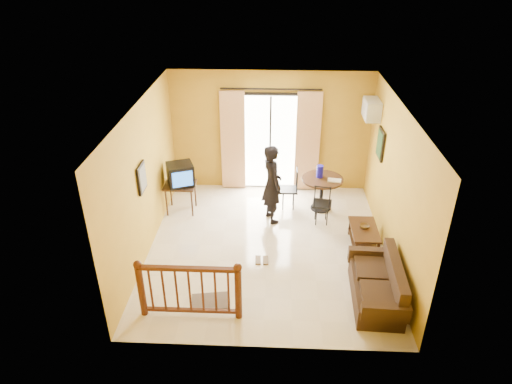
{
  "coord_description": "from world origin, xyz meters",
  "views": [
    {
      "loc": [
        0.11,
        -7.24,
        5.18
      ],
      "look_at": [
        -0.22,
        0.2,
        1.1
      ],
      "focal_mm": 32.0,
      "sensor_mm": 36.0,
      "label": 1
    }
  ],
  "objects_px": {
    "coffee_table": "(364,234)",
    "sofa": "(379,287)",
    "television": "(180,174)",
    "standing_person": "(272,184)",
    "dining_table": "(322,185)"
  },
  "relations": [
    {
      "from": "television",
      "to": "sofa",
      "type": "xyz_separation_m",
      "value": [
        3.72,
        -2.69,
        -0.61
      ]
    },
    {
      "from": "television",
      "to": "sofa",
      "type": "bearing_deg",
      "value": -57.02
    },
    {
      "from": "television",
      "to": "dining_table",
      "type": "xyz_separation_m",
      "value": [
        3.01,
        0.23,
        -0.3
      ]
    },
    {
      "from": "coffee_table",
      "to": "dining_table",
      "type": "bearing_deg",
      "value": 116.8
    },
    {
      "from": "television",
      "to": "coffee_table",
      "type": "relative_size",
      "value": 0.73
    },
    {
      "from": "dining_table",
      "to": "sofa",
      "type": "distance_m",
      "value": 3.02
    },
    {
      "from": "dining_table",
      "to": "sofa",
      "type": "bearing_deg",
      "value": -76.46
    },
    {
      "from": "television",
      "to": "coffee_table",
      "type": "xyz_separation_m",
      "value": [
        3.72,
        -1.17,
        -0.62
      ]
    },
    {
      "from": "television",
      "to": "standing_person",
      "type": "relative_size",
      "value": 0.39
    },
    {
      "from": "television",
      "to": "sofa",
      "type": "height_order",
      "value": "television"
    },
    {
      "from": "television",
      "to": "coffee_table",
      "type": "bearing_deg",
      "value": -38.53
    },
    {
      "from": "dining_table",
      "to": "coffee_table",
      "type": "relative_size",
      "value": 0.99
    },
    {
      "from": "sofa",
      "to": "coffee_table",
      "type": "bearing_deg",
      "value": 92.3
    },
    {
      "from": "coffee_table",
      "to": "sofa",
      "type": "relative_size",
      "value": 0.57
    },
    {
      "from": "coffee_table",
      "to": "standing_person",
      "type": "bearing_deg",
      "value": 153.23
    }
  ]
}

